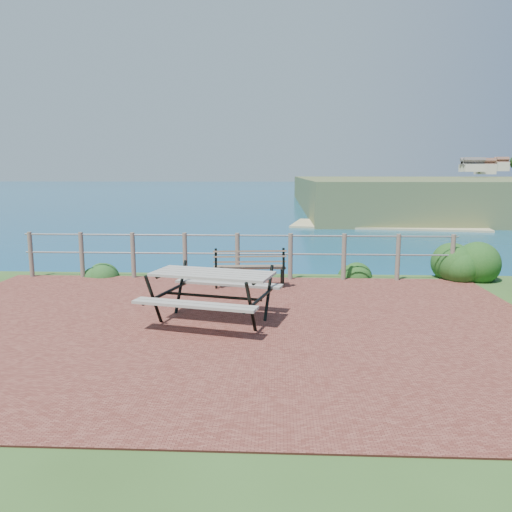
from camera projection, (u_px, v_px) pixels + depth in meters
The scene contains 8 objects.
ground at pixel (219, 326), 7.62m from camera, with size 10.00×7.00×0.12m, color brown.
ocean at pixel (277, 178), 204.66m from camera, with size 1200.00×1200.00×0.00m, color #14617D.
safety_railing at pixel (237, 254), 10.83m from camera, with size 9.40×0.10×1.00m.
picnic_table at pixel (213, 291), 7.70m from camera, with size 1.97×1.56×0.78m.
park_bench at pixel (249, 261), 10.07m from camera, with size 1.48×0.50×0.82m.
shrub_right_edge at pixel (461, 280), 10.89m from camera, with size 1.07×1.07×1.53m, color #154417.
shrub_lip_west at pixel (101, 275), 11.42m from camera, with size 0.72×0.72×0.44m, color #1F4C1C.
shrub_lip_east at pixel (349, 274), 11.47m from camera, with size 0.72×0.72×0.43m, color #154417.
Camera 1 is at (0.90, -7.31, 2.31)m, focal length 35.00 mm.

